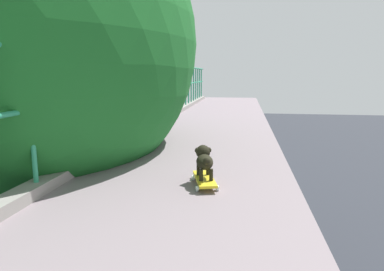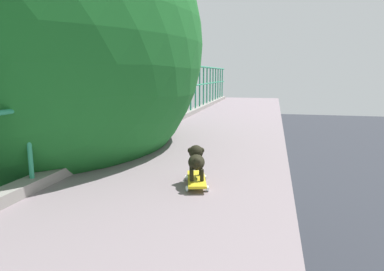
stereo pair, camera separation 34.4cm
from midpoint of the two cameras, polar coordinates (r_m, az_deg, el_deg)
The scene contains 4 objects.
city_bus at distance 21.76m, azimuth -13.63°, elevation -2.64°, with size 2.57×10.74×3.56m.
roadside_tree_mid at distance 6.01m, azimuth -26.45°, elevation 13.03°, with size 5.88×5.88×9.72m.
toy_skateboard at distance 3.34m, azimuth 3.72°, elevation -7.35°, with size 0.30×0.55×0.08m.
small_dog at distance 3.31m, azimuth 3.70°, elevation -4.00°, with size 0.22×0.38×0.30m.
Camera 2 is at (1.92, -0.35, 6.72)m, focal length 32.06 mm.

